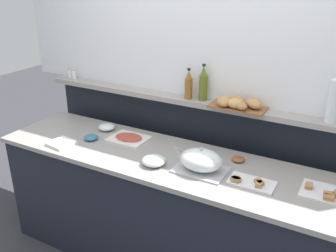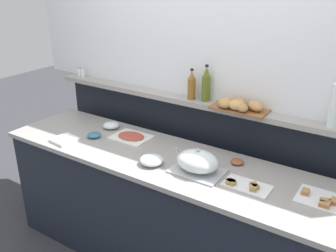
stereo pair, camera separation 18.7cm
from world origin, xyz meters
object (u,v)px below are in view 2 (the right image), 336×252
at_px(napkin_stack, 65,140).
at_px(bread_basket, 238,105).
at_px(condiment_bowl_red, 94,135).
at_px(olive_oil_bottle, 206,85).
at_px(pepper_shaker, 83,72).
at_px(serving_cloche, 198,162).
at_px(condiment_bowl_cream, 237,162).
at_px(glass_bowl_large, 152,160).
at_px(sandwich_platter_rear, 245,185).
at_px(salt_shaker, 79,72).
at_px(glass_bowl_medium, 111,125).
at_px(sandwich_platter_front, 329,202).
at_px(vinegar_bottle_amber, 192,86).
at_px(cold_cuts_platter, 131,137).
at_px(serving_tongs, 180,152).

distance_m(napkin_stack, bread_basket, 1.34).
distance_m(condiment_bowl_red, olive_oil_bottle, 0.96).
bearing_deg(condiment_bowl_red, pepper_shaker, 139.85).
bearing_deg(serving_cloche, condiment_bowl_cream, 55.11).
bearing_deg(glass_bowl_large, sandwich_platter_rear, 6.80).
distance_m(sandwich_platter_rear, salt_shaker, 1.96).
relative_size(serving_cloche, glass_bowl_medium, 2.51).
xyz_separation_m(sandwich_platter_front, condiment_bowl_red, (-1.74, -0.06, 0.01)).
bearing_deg(serving_cloche, bread_basket, 81.59).
bearing_deg(salt_shaker, napkin_stack, -54.81).
distance_m(vinegar_bottle_amber, olive_oil_bottle, 0.11).
distance_m(glass_bowl_medium, vinegar_bottle_amber, 0.77).
bearing_deg(condiment_bowl_cream, napkin_stack, -162.74).
xyz_separation_m(olive_oil_bottle, pepper_shaker, (-1.27, -0.01, -0.08)).
xyz_separation_m(olive_oil_bottle, bread_basket, (0.29, -0.06, -0.09)).
relative_size(glass_bowl_medium, condiment_bowl_cream, 1.51).
height_order(cold_cuts_platter, pepper_shaker, pepper_shaker).
bearing_deg(pepper_shaker, serving_cloche, -18.37).
height_order(glass_bowl_large, condiment_bowl_red, glass_bowl_large).
bearing_deg(napkin_stack, serving_cloche, 7.60).
distance_m(sandwich_platter_rear, olive_oil_bottle, 0.86).
bearing_deg(sandwich_platter_rear, bread_basket, 120.71).
bearing_deg(glass_bowl_large, olive_oil_bottle, 81.61).
bearing_deg(pepper_shaker, sandwich_platter_rear, -15.21).
relative_size(serving_cloche, condiment_bowl_cream, 3.78).
distance_m(glass_bowl_medium, olive_oil_bottle, 0.88).
height_order(cold_cuts_platter, condiment_bowl_red, condiment_bowl_red).
xyz_separation_m(cold_cuts_platter, serving_cloche, (0.70, -0.18, 0.06)).
bearing_deg(olive_oil_bottle, cold_cuts_platter, -145.54).
distance_m(condiment_bowl_red, vinegar_bottle_amber, 0.85).
height_order(condiment_bowl_cream, vinegar_bottle_amber, vinegar_bottle_amber).
distance_m(cold_cuts_platter, napkin_stack, 0.51).
bearing_deg(sandwich_platter_front, olive_oil_bottle, 157.83).
height_order(napkin_stack, vinegar_bottle_amber, vinegar_bottle_amber).
relative_size(glass_bowl_medium, condiment_bowl_red, 1.24).
bearing_deg(serving_tongs, olive_oil_bottle, 86.91).
relative_size(condiment_bowl_red, bread_basket, 0.27).
distance_m(glass_bowl_large, condiment_bowl_cream, 0.58).
height_order(condiment_bowl_red, napkin_stack, condiment_bowl_red).
height_order(sandwich_platter_front, bread_basket, bread_basket).
relative_size(serving_tongs, salt_shaker, 1.97).
xyz_separation_m(salt_shaker, pepper_shaker, (0.04, 0.00, 0.00)).
xyz_separation_m(glass_bowl_large, serving_tongs, (0.07, 0.25, -0.02)).
xyz_separation_m(serving_cloche, vinegar_bottle_amber, (-0.33, 0.49, 0.34)).
bearing_deg(sandwich_platter_rear, napkin_stack, -174.20).
bearing_deg(sandwich_platter_front, condiment_bowl_red, -178.06).
height_order(glass_bowl_medium, bread_basket, bread_basket).
bearing_deg(serving_tongs, condiment_bowl_cream, 9.94).
relative_size(sandwich_platter_rear, sandwich_platter_front, 0.78).
xyz_separation_m(cold_cuts_platter, glass_bowl_large, (0.39, -0.26, 0.02)).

